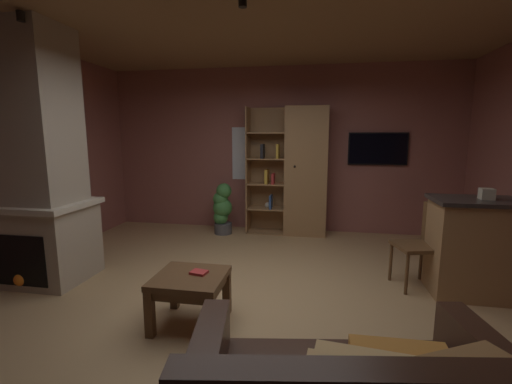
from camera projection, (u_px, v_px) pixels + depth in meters
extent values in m
cube|color=tan|center=(249.00, 302.00, 3.47)|extent=(5.95, 5.55, 0.02)
cube|color=#8E544C|center=(280.00, 150.00, 5.97)|extent=(6.07, 0.06, 2.80)
cube|color=#8E6B47|center=(248.00, 1.00, 3.01)|extent=(5.95, 5.55, 0.02)
cube|color=white|center=(248.00, 154.00, 6.04)|extent=(0.56, 0.01, 0.91)
cube|color=tan|center=(44.00, 243.00, 3.95)|extent=(0.97, 0.75, 0.85)
cube|color=tan|center=(32.00, 119.00, 3.73)|extent=(0.82, 0.64, 1.95)
cube|color=beige|center=(40.00, 204.00, 3.88)|extent=(1.05, 0.83, 0.06)
cube|color=black|center=(20.00, 260.00, 3.63)|extent=(0.68, 0.08, 0.55)
sphere|color=orange|center=(21.00, 279.00, 3.65)|extent=(0.14, 0.14, 0.14)
cube|color=#997047|center=(306.00, 172.00, 5.67)|extent=(0.69, 0.38, 2.11)
cube|color=#997047|center=(268.00, 170.00, 5.96)|extent=(0.64, 0.02, 2.11)
cube|color=#997047|center=(248.00, 171.00, 5.84)|extent=(0.02, 0.38, 2.11)
sphere|color=black|center=(295.00, 166.00, 5.48)|extent=(0.04, 0.04, 0.04)
cube|color=#997047|center=(266.00, 231.00, 5.95)|extent=(0.64, 0.38, 0.02)
cube|color=#997047|center=(266.00, 208.00, 5.89)|extent=(0.64, 0.38, 0.02)
cube|color=#997047|center=(266.00, 184.00, 5.82)|extent=(0.64, 0.38, 0.02)
cube|color=#997047|center=(266.00, 159.00, 5.75)|extent=(0.64, 0.38, 0.02)
cube|color=#997047|center=(266.00, 133.00, 5.68)|extent=(0.64, 0.38, 0.02)
cube|color=black|center=(263.00, 151.00, 5.68)|extent=(0.05, 0.23, 0.23)
cube|color=gold|center=(267.00, 177.00, 5.74)|extent=(0.05, 0.23, 0.23)
cube|color=gold|center=(278.00, 151.00, 5.64)|extent=(0.04, 0.23, 0.23)
cube|color=#B22D2D|center=(273.00, 179.00, 5.73)|extent=(0.04, 0.23, 0.17)
cube|color=#2D4C8C|center=(271.00, 202.00, 5.80)|extent=(0.03, 0.23, 0.22)
sphere|color=beige|center=(268.00, 205.00, 5.87)|extent=(0.10, 0.10, 0.10)
cube|color=#997047|center=(504.00, 251.00, 3.48)|extent=(1.36, 0.52, 0.98)
cube|color=#2D2826|center=(510.00, 202.00, 3.40)|extent=(1.42, 0.58, 0.04)
cube|color=#BFB299|center=(487.00, 194.00, 3.42)|extent=(0.13, 0.13, 0.11)
cube|color=#C67F33|center=(397.00, 375.00, 1.64)|extent=(0.45, 0.16, 0.31)
cube|color=brown|center=(190.00, 278.00, 2.98)|extent=(0.60, 0.58, 0.05)
cube|color=brown|center=(190.00, 285.00, 2.99)|extent=(0.54, 0.52, 0.08)
cube|color=brown|center=(150.00, 314.00, 2.82)|extent=(0.07, 0.07, 0.40)
cube|color=brown|center=(211.00, 320.00, 2.73)|extent=(0.07, 0.07, 0.40)
cube|color=brown|center=(174.00, 288.00, 3.31)|extent=(0.07, 0.07, 0.40)
cube|color=brown|center=(227.00, 292.00, 3.22)|extent=(0.07, 0.07, 0.40)
cube|color=#B22D2D|center=(199.00, 272.00, 3.01)|extent=(0.16, 0.13, 0.02)
cube|color=brown|center=(416.00, 246.00, 3.73)|extent=(0.51, 0.51, 0.04)
cube|color=brown|center=(434.00, 225.00, 3.71)|extent=(0.14, 0.40, 0.44)
cylinder|color=brown|center=(391.00, 261.00, 3.93)|extent=(0.04, 0.04, 0.46)
cylinder|color=brown|center=(407.00, 273.00, 3.58)|extent=(0.04, 0.04, 0.46)
cylinder|color=brown|center=(421.00, 260.00, 3.96)|extent=(0.04, 0.04, 0.46)
cylinder|color=brown|center=(440.00, 272.00, 3.61)|extent=(0.04, 0.04, 0.46)
cylinder|color=#4C4C51|center=(223.00, 228.00, 5.86)|extent=(0.30, 0.30, 0.18)
sphere|color=#3D7F3D|center=(221.00, 217.00, 5.82)|extent=(0.25, 0.25, 0.25)
sphere|color=#3D7F3D|center=(223.00, 208.00, 5.81)|extent=(0.32, 0.32, 0.32)
sphere|color=#3D7F3D|center=(220.00, 199.00, 5.78)|extent=(0.25, 0.25, 0.25)
sphere|color=#3D7F3D|center=(224.00, 191.00, 5.75)|extent=(0.26, 0.26, 0.26)
cube|color=black|center=(378.00, 149.00, 5.63)|extent=(0.94, 0.05, 0.53)
cube|color=black|center=(378.00, 149.00, 5.60)|extent=(0.90, 0.01, 0.49)
cylinder|color=black|center=(21.00, 16.00, 3.15)|extent=(0.07, 0.07, 0.09)
cylinder|color=black|center=(243.00, 1.00, 2.80)|extent=(0.07, 0.07, 0.09)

